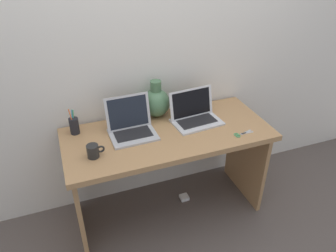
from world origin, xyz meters
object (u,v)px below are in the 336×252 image
object	(u,v)px
laptop_right	(194,113)
power_brick	(184,197)
laptop_left	(131,124)
pen_cup	(74,125)
coffee_mug	(93,151)
scissors	(240,134)
green_vase	(156,102)

from	to	relation	value
laptop_right	power_brick	size ratio (longest dim) A/B	5.18
laptop_right	laptop_left	bearing A→B (deg)	179.57
pen_cup	power_brick	world-z (taller)	pen_cup
laptop_left	coffee_mug	distance (m)	0.35
laptop_right	pen_cup	bearing A→B (deg)	171.41
laptop_left	pen_cup	distance (m)	0.39
pen_cup	power_brick	bearing A→B (deg)	-10.67
coffee_mug	power_brick	size ratio (longest dim) A/B	1.59
pen_cup	scissors	world-z (taller)	pen_cup
scissors	laptop_right	bearing A→B (deg)	127.40
pen_cup	scissors	size ratio (longest dim) A/B	1.31
scissors	power_brick	world-z (taller)	scissors
pen_cup	power_brick	size ratio (longest dim) A/B	2.76
laptop_right	pen_cup	distance (m)	0.85
scissors	pen_cup	bearing A→B (deg)	158.64
laptop_left	green_vase	xyz separation A→B (m)	(0.24, 0.17, 0.05)
green_vase	pen_cup	bearing A→B (deg)	-175.92
coffee_mug	power_brick	bearing A→B (deg)	13.66
pen_cup	laptop_right	bearing A→B (deg)	-8.59
green_vase	scissors	world-z (taller)	green_vase
green_vase	coffee_mug	bearing A→B (deg)	-145.81
power_brick	laptop_left	bearing A→B (deg)	176.85
laptop_left	pen_cup	world-z (taller)	laptop_left
scissors	power_brick	bearing A→B (deg)	136.69
laptop_right	scissors	world-z (taller)	laptop_right
pen_cup	coffee_mug	bearing A→B (deg)	-76.42
laptop_left	scissors	bearing A→B (deg)	-22.73
laptop_left	laptop_right	distance (m)	0.48
green_vase	laptop_right	bearing A→B (deg)	-35.85
laptop_left	scissors	world-z (taller)	laptop_left
laptop_left	power_brick	bearing A→B (deg)	-3.15
laptop_right	green_vase	world-z (taller)	green_vase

